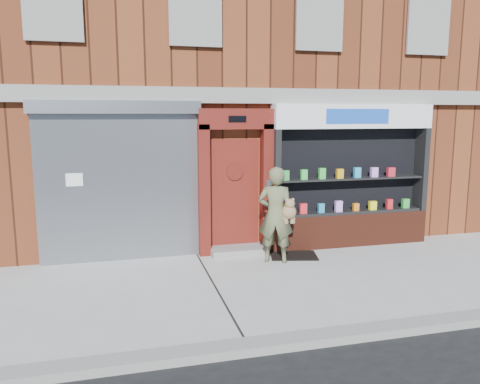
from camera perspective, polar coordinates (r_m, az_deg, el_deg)
name	(u,v)px	position (r m, az deg, el deg)	size (l,w,h in m)	color
ground	(305,279)	(8.20, 7.87, -10.51)	(80.00, 80.00, 0.00)	#9E9E99
curb	(369,332)	(6.39, 15.49, -16.12)	(60.00, 0.30, 0.12)	gray
building	(226,71)	(13.50, -1.73, 14.57)	(12.00, 8.16, 8.00)	#572614
shutter_bay	(119,172)	(9.10, -14.54, 2.41)	(3.10, 0.30, 3.04)	gray
red_door_bay	(236,182)	(9.34, -0.53, 1.26)	(1.52, 0.58, 2.90)	#4C110D
pharmacy_bay	(350,182)	(10.20, 13.28, 1.21)	(3.50, 0.41, 3.00)	#582214
woman	(276,215)	(8.84, 4.43, -2.77)	(0.79, 0.67, 1.83)	#595E3E
doormat	(294,256)	(9.45, 6.55, -7.70)	(0.91, 0.64, 0.02)	black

